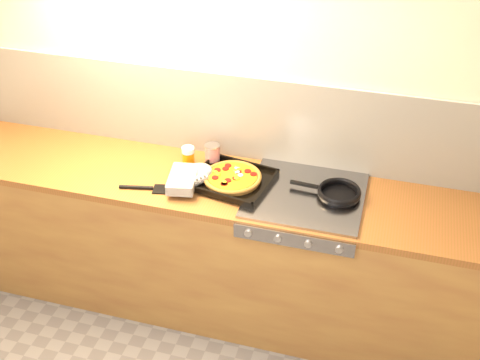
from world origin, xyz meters
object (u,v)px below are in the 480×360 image
(frying_pan, at_px, (338,193))
(juice_glass, at_px, (188,156))
(tomato_can, at_px, (212,154))
(pizza_on_tray, at_px, (219,178))

(frying_pan, distance_m, juice_glass, 0.85)
(frying_pan, relative_size, tomato_can, 3.17)
(frying_pan, bearing_deg, tomato_can, 168.96)
(pizza_on_tray, bearing_deg, frying_pan, 4.17)
(pizza_on_tray, xyz_separation_m, tomato_can, (-0.10, 0.19, 0.02))
(pizza_on_tray, xyz_separation_m, frying_pan, (0.63, 0.05, -0.01))
(juice_glass, bearing_deg, pizza_on_tray, -30.59)
(frying_pan, height_order, tomato_can, tomato_can)
(juice_glass, bearing_deg, frying_pan, -5.69)
(frying_pan, xyz_separation_m, juice_glass, (-0.85, 0.08, 0.02))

